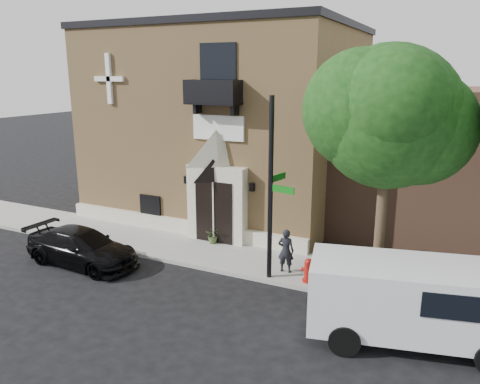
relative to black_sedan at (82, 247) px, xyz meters
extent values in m
plane|color=black|center=(4.52, 1.47, -0.68)|extent=(120.00, 120.00, 0.00)
cube|color=gray|center=(5.52, 2.97, -0.60)|extent=(42.00, 3.00, 0.15)
cube|color=tan|center=(1.52, 9.47, 3.82)|extent=(12.00, 10.00, 9.00)
cube|color=black|center=(1.52, 9.47, 8.47)|extent=(12.20, 10.20, 0.30)
cube|color=beige|center=(1.52, 4.35, -0.23)|extent=(12.00, 0.30, 0.60)
cube|color=beige|center=(3.52, 4.22, 1.07)|extent=(2.60, 0.55, 3.20)
pyramid|color=beige|center=(3.52, 4.22, 3.42)|extent=(2.60, 0.55, 1.50)
cube|color=black|center=(3.52, 3.93, 0.77)|extent=(1.70, 0.06, 2.60)
cube|color=beige|center=(3.52, 3.89, 0.77)|extent=(0.06, 0.04, 2.60)
cube|color=white|center=(3.52, 4.41, 4.22)|extent=(2.30, 0.10, 1.00)
cube|color=black|center=(3.52, 4.02, 5.22)|extent=(2.20, 0.90, 0.10)
cube|color=black|center=(3.52, 3.59, 5.67)|extent=(2.20, 0.06, 0.90)
cube|color=black|center=(2.47, 4.02, 5.67)|extent=(0.06, 0.90, 0.90)
cube|color=black|center=(4.57, 4.02, 5.67)|extent=(0.06, 0.90, 0.90)
cube|color=black|center=(3.52, 4.44, 6.42)|extent=(1.60, 0.08, 2.20)
cube|color=white|center=(-1.98, 4.39, 6.12)|extent=(0.22, 0.14, 2.20)
cube|color=white|center=(-1.98, 4.39, 6.12)|extent=(1.60, 0.14, 0.22)
cube|color=black|center=(-0.08, 4.42, 0.47)|extent=(1.10, 0.10, 1.00)
cube|color=#FF9C24|center=(-0.08, 4.45, 0.47)|extent=(0.85, 0.06, 0.75)
cube|color=black|center=(1.97, 4.35, 1.92)|extent=(0.18, 0.18, 0.32)
cube|color=black|center=(5.07, 4.35, 1.92)|extent=(0.18, 0.18, 0.32)
cylinder|color=#38281C|center=(10.52, 1.92, 1.57)|extent=(0.32, 0.32, 4.20)
sphere|color=#10330E|center=(10.52, 1.92, 5.14)|extent=(4.20, 4.20, 4.20)
sphere|color=#10330E|center=(11.32, 2.22, 4.84)|extent=(3.36, 3.36, 3.36)
sphere|color=#10330E|center=(9.82, 1.72, 5.34)|extent=(3.57, 3.57, 3.57)
sphere|color=#10330E|center=(10.72, 1.22, 5.54)|extent=(3.15, 3.15, 3.15)
imported|color=black|center=(0.00, 0.00, 0.00)|extent=(4.73, 2.08, 1.35)
cube|color=white|center=(11.83, -0.12, 0.62)|extent=(5.76, 3.32, 1.84)
cube|color=black|center=(12.91, -0.99, 1.00)|extent=(1.70, 0.43, 0.65)
cylinder|color=black|center=(10.37, -1.51, -0.27)|extent=(0.86, 0.45, 0.82)
cylinder|color=black|center=(9.91, 0.49, -0.27)|extent=(0.86, 0.45, 0.82)
cylinder|color=black|center=(13.28, 1.27, -0.27)|extent=(0.86, 0.45, 0.82)
cylinder|color=black|center=(6.93, 1.74, 2.59)|extent=(0.17, 0.17, 6.23)
cube|color=#0D6412|center=(7.39, 1.65, 2.69)|extent=(0.87, 0.21, 0.23)
cube|color=#0D6412|center=(7.02, 2.20, 2.95)|extent=(0.21, 0.87, 0.23)
cylinder|color=maroon|center=(8.27, 1.96, -0.48)|extent=(0.38, 0.38, 0.09)
cylinder|color=maroon|center=(8.27, 1.96, -0.15)|extent=(0.28, 0.28, 0.59)
sphere|color=maroon|center=(8.27, 1.96, 0.18)|extent=(0.28, 0.28, 0.28)
cylinder|color=maroon|center=(8.27, 1.96, -0.10)|extent=(0.48, 0.13, 0.13)
cube|color=#103B1D|center=(12.39, 2.41, 0.05)|extent=(2.15, 1.67, 1.16)
cube|color=black|center=(12.39, 2.41, 0.69)|extent=(2.22, 1.74, 0.13)
imported|color=#445C2E|center=(3.56, 3.81, -0.18)|extent=(0.69, 0.62, 0.69)
imported|color=black|center=(7.29, 2.41, 0.27)|extent=(0.62, 0.44, 1.59)
camera|label=1|loc=(12.64, -12.26, 6.39)|focal=35.00mm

